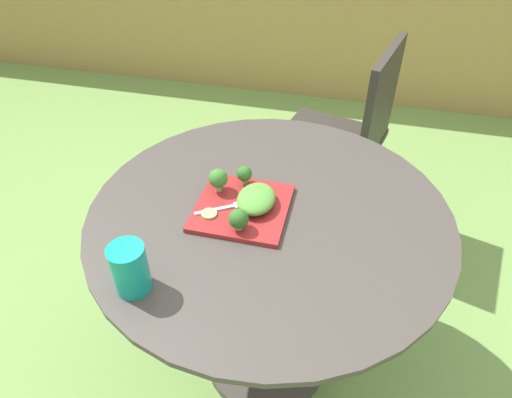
% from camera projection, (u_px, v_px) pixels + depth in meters
% --- Properties ---
extents(ground_plane, '(12.00, 12.00, 0.00)m').
position_uv_depth(ground_plane, '(266.00, 358.00, 1.72)').
color(ground_plane, '#70994C').
extents(bamboo_fence, '(8.00, 0.08, 1.25)m').
position_uv_depth(bamboo_fence, '(342.00, 7.00, 2.92)').
color(bamboo_fence, '#9E7F47').
rests_on(bamboo_fence, ground_plane).
extents(patio_table, '(0.99, 0.99, 0.73)m').
position_uv_depth(patio_table, '(268.00, 269.00, 1.40)').
color(patio_table, '#423D38').
rests_on(patio_table, ground_plane).
extents(patio_chair, '(0.53, 0.53, 0.90)m').
position_uv_depth(patio_chair, '(350.00, 130.00, 1.96)').
color(patio_chair, '#332D28').
rests_on(patio_chair, ground_plane).
extents(salad_plate, '(0.25, 0.25, 0.01)m').
position_uv_depth(salad_plate, '(242.00, 208.00, 1.24)').
color(salad_plate, maroon).
rests_on(salad_plate, patio_table).
extents(drinking_glass, '(0.08, 0.08, 0.12)m').
position_uv_depth(drinking_glass, '(130.00, 271.00, 1.01)').
color(drinking_glass, '#149989').
rests_on(drinking_glass, patio_table).
extents(fork, '(0.14, 0.09, 0.00)m').
position_uv_depth(fork, '(228.00, 207.00, 1.23)').
color(fork, silver).
rests_on(fork, salad_plate).
extents(lettuce_mound, '(0.10, 0.13, 0.04)m').
position_uv_depth(lettuce_mound, '(256.00, 199.00, 1.23)').
color(lettuce_mound, '#519338').
rests_on(lettuce_mound, salad_plate).
extents(broccoli_floret_0, '(0.05, 0.05, 0.07)m').
position_uv_depth(broccoli_floret_0, '(218.00, 179.00, 1.27)').
color(broccoli_floret_0, '#99B770').
rests_on(broccoli_floret_0, salad_plate).
extents(broccoli_floret_1, '(0.04, 0.04, 0.06)m').
position_uv_depth(broccoli_floret_1, '(244.00, 174.00, 1.29)').
color(broccoli_floret_1, '#99B770').
rests_on(broccoli_floret_1, salad_plate).
extents(broccoli_floret_2, '(0.05, 0.05, 0.06)m').
position_uv_depth(broccoli_floret_2, '(239.00, 219.00, 1.15)').
color(broccoli_floret_2, '#99B770').
rests_on(broccoli_floret_2, salad_plate).
extents(cucumber_slice_0, '(0.04, 0.04, 0.01)m').
position_uv_depth(cucumber_slice_0, '(209.00, 214.00, 1.21)').
color(cucumber_slice_0, '#8EB766').
rests_on(cucumber_slice_0, salad_plate).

